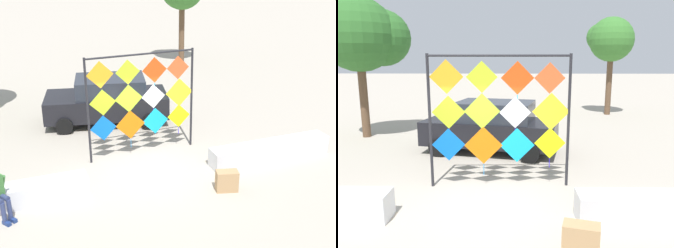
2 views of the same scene
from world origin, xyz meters
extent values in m
plane|color=#ADA393|center=(0.00, 0.00, 0.00)|extent=(120.00, 120.00, 0.00)
cube|color=silver|center=(-3.83, -0.45, 0.29)|extent=(3.95, 0.61, 0.57)
cube|color=silver|center=(3.83, -0.45, 0.29)|extent=(3.95, 0.61, 0.57)
cylinder|color=#232328|center=(-1.41, 1.28, 1.63)|extent=(0.07, 0.07, 3.26)
cylinder|color=#232328|center=(1.95, 1.39, 1.63)|extent=(0.07, 0.07, 3.26)
cylinder|color=#232328|center=(0.27, 1.34, 3.21)|extent=(3.36, 0.17, 0.06)
cube|color=blue|center=(-0.97, 1.28, 1.08)|extent=(0.81, 0.04, 0.81)
cube|color=orange|center=(-0.12, 1.30, 1.05)|extent=(0.94, 0.04, 0.94)
cylinder|color=#168BE5|center=(-0.12, 1.31, 0.43)|extent=(0.02, 0.02, 0.30)
cube|color=#12AFE5|center=(0.70, 1.34, 1.05)|extent=(0.86, 0.04, 0.86)
cube|color=#DDEE11|center=(1.51, 1.38, 1.10)|extent=(0.77, 0.04, 0.77)
cylinder|color=#2716E5|center=(1.51, 1.39, 0.59)|extent=(0.02, 0.02, 0.25)
cube|color=#ABCE21|center=(-0.95, 1.28, 1.88)|extent=(0.80, 0.04, 0.80)
cylinder|color=#4116E5|center=(-0.95, 1.29, 1.26)|extent=(0.02, 0.02, 0.44)
cube|color=#A8E029|center=(-0.14, 1.31, 1.90)|extent=(0.87, 0.04, 0.87)
cube|color=white|center=(0.65, 1.35, 1.86)|extent=(0.76, 0.04, 0.76)
cylinder|color=#1619E5|center=(0.65, 1.36, 1.30)|extent=(0.02, 0.02, 0.35)
cube|color=yellow|center=(1.52, 1.36, 1.89)|extent=(0.92, 0.04, 0.92)
cube|color=#F1A81E|center=(-0.98, 1.31, 2.72)|extent=(0.81, 0.04, 0.81)
cube|color=#C3ED26|center=(-0.14, 1.33, 2.71)|extent=(0.75, 0.04, 0.75)
cylinder|color=#4216E5|center=(-0.14, 1.34, 2.18)|extent=(0.02, 0.02, 0.32)
cube|color=#EC4913|center=(0.70, 1.36, 2.69)|extent=(0.79, 0.04, 0.79)
cylinder|color=#16B2E5|center=(0.70, 1.37, 2.15)|extent=(0.02, 0.02, 0.30)
cube|color=#EE5A29|center=(1.47, 1.37, 2.69)|extent=(0.74, 0.04, 0.74)
cylinder|color=navy|center=(-3.99, -1.18, 0.29)|extent=(0.11, 0.11, 0.57)
cube|color=navy|center=(-3.95, -1.23, 0.04)|extent=(0.22, 0.25, 0.09)
cylinder|color=navy|center=(-3.84, -1.09, 0.29)|extent=(0.11, 0.11, 0.57)
cylinder|color=navy|center=(-3.93, -0.96, 0.60)|extent=(0.28, 0.33, 0.13)
cube|color=navy|center=(-3.81, -1.14, 0.04)|extent=(0.22, 0.25, 0.09)
cylinder|color=#3D7538|center=(-3.90, -0.77, 0.94)|extent=(0.17, 0.19, 0.31)
cube|color=black|center=(-0.14, 4.42, 0.69)|extent=(4.75, 2.81, 0.79)
cube|color=#282D38|center=(0.02, 4.38, 1.41)|extent=(2.79, 2.17, 0.63)
cylinder|color=black|center=(-1.82, 3.81, 0.30)|extent=(0.63, 0.35, 0.59)
cylinder|color=black|center=(-1.41, 5.67, 0.30)|extent=(0.63, 0.35, 0.59)
cylinder|color=black|center=(1.14, 3.16, 0.30)|extent=(0.63, 0.35, 0.59)
cylinder|color=black|center=(1.54, 5.02, 0.30)|extent=(0.63, 0.35, 0.59)
cube|color=tan|center=(1.68, -1.67, 0.29)|extent=(0.65, 0.47, 0.58)
cylinder|color=brown|center=(6.01, 11.98, 1.71)|extent=(0.32, 0.32, 3.41)
camera|label=1|loc=(-3.49, -10.77, 6.12)|focal=46.85mm
camera|label=2|loc=(0.55, -6.45, 3.17)|focal=35.06mm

